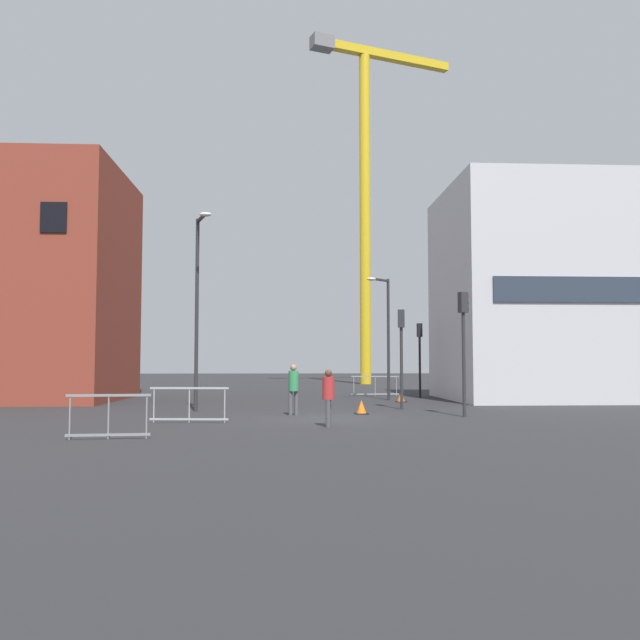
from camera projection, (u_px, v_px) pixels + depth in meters
name	position (u px, v px, depth m)	size (l,w,h in m)	color
ground	(325.00, 418.00, 21.64)	(160.00, 160.00, 0.00)	#28282B
brick_building	(26.00, 285.00, 31.76)	(9.11, 8.72, 11.07)	brown
office_block	(560.00, 294.00, 32.69)	(11.27, 8.66, 10.42)	silver
construction_crane	(366.00, 172.00, 55.33)	(12.53, 5.26, 28.63)	yellow
streetlamp_tall	(198.00, 297.00, 24.78)	(0.74, 1.53, 7.28)	#2D2D30
streetlamp_short	(386.00, 327.00, 32.11)	(1.23, 1.11, 5.90)	#2D2D30
traffic_light_near	(420.00, 347.00, 34.07)	(0.25, 0.37, 3.83)	black
traffic_light_island	(464.00, 333.00, 22.43)	(0.39, 0.31, 4.22)	#2D2D30
traffic_light_far	(401.00, 342.00, 25.93)	(0.31, 0.39, 3.90)	#2D2D30
pedestrian_walking	(293.00, 386.00, 22.95)	(0.34, 0.34, 1.76)	#4C4C51
pedestrian_waiting	(328.00, 394.00, 18.89)	(0.34, 0.34, 1.64)	#4C4C51
safety_barrier_mid_span	(108.00, 416.00, 15.95)	(1.99, 0.22, 1.08)	gray
safety_barrier_front	(375.00, 385.00, 35.67)	(2.59, 0.11, 1.08)	#9EA0A5
safety_barrier_rear	(189.00, 404.00, 20.23)	(2.42, 0.25, 1.08)	#B2B5BA
traffic_cone_by_barrier	(401.00, 397.00, 30.36)	(0.49, 0.49, 0.50)	black
traffic_cone_on_verge	(361.00, 408.00, 23.49)	(0.49, 0.49, 0.49)	black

